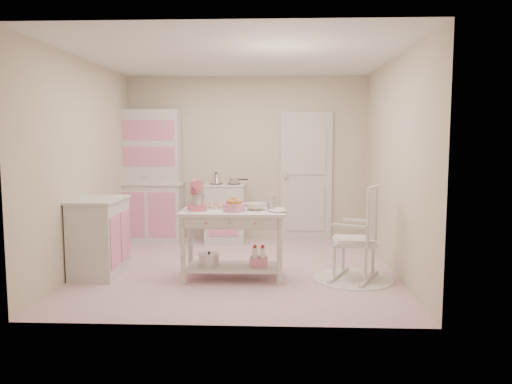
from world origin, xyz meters
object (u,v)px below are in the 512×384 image
base_cabinet (99,237)px  rocking_chair (354,233)px  stand_mixer (197,196)px  hutch (149,176)px  work_table (233,245)px  stove (225,213)px  bread_basket (234,207)px

base_cabinet → rocking_chair: 3.01m
rocking_chair → stand_mixer: stand_mixer is taller
base_cabinet → stand_mixer: 1.29m
hutch → base_cabinet: (-0.11, -1.99, -0.58)m
hutch → stand_mixer: (1.08, -2.07, -0.07)m
rocking_chair → hutch: bearing=169.2°
work_table → hutch: bearing=125.6°
stove → bread_basket: stove is taller
bread_basket → rocking_chair: bearing=3.0°
rocking_chair → work_table: rocking_chair is taller
bread_basket → stove: bearing=98.7°
stove → stand_mixer: size_ratio=2.71×
rocking_chair → bread_basket: 1.41m
rocking_chair → work_table: (-1.40, -0.02, -0.15)m
stand_mixer → bread_basket: (0.44, -0.07, -0.12)m
base_cabinet → bread_basket: 1.68m
base_cabinet → work_table: bearing=-3.6°
work_table → stand_mixer: stand_mixer is taller
hutch → work_table: bearing=-54.4°
stove → stand_mixer: bearing=-93.4°
stove → base_cabinet: 2.34m
work_table → base_cabinet: bearing=176.4°
hutch → bread_basket: (1.52, -2.14, -0.19)m
bread_basket → stand_mixer: bearing=171.0°
base_cabinet → bread_basket: (1.63, -0.15, 0.39)m
base_cabinet → stand_mixer: size_ratio=2.71×
rocking_chair → bread_basket: size_ratio=4.40×
base_cabinet → stand_mixer: stand_mixer is taller
base_cabinet → hutch: bearing=86.9°
hutch → bread_basket: size_ratio=8.32×
hutch → stove: bearing=-2.4°
hutch → base_cabinet: hutch is taller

